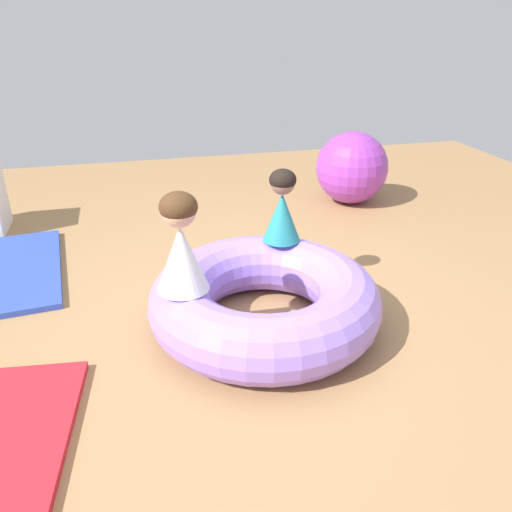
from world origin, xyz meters
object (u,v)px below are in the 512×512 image
(child_in_teal, at_px, (282,206))
(exercise_ball_large, at_px, (352,168))
(child_in_white, at_px, (181,243))
(inflatable_cushion, at_px, (265,300))

(child_in_teal, distance_m, exercise_ball_large, 1.90)
(child_in_white, relative_size, exercise_ball_large, 0.78)
(child_in_white, bearing_deg, exercise_ball_large, 84.19)
(child_in_white, distance_m, exercise_ball_large, 2.71)
(exercise_ball_large, bearing_deg, child_in_teal, -127.31)
(inflatable_cushion, distance_m, child_in_teal, 0.61)
(child_in_teal, xyz_separation_m, exercise_ball_large, (1.14, 1.50, -0.24))
(inflatable_cushion, bearing_deg, child_in_white, -170.87)
(inflatable_cushion, height_order, child_in_white, child_in_white)
(child_in_teal, bearing_deg, exercise_ball_large, 21.67)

